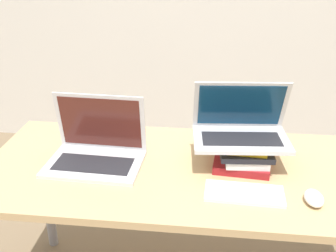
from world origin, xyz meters
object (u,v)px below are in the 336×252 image
(wireless_keyboard, at_px, (244,193))
(mouse, at_px, (314,198))
(book_stack, at_px, (243,151))
(laptop_on_books, at_px, (241,128))
(laptop_left, at_px, (97,150))

(wireless_keyboard, xyz_separation_m, mouse, (0.24, -0.02, 0.01))
(book_stack, distance_m, laptop_on_books, 0.11)
(book_stack, xyz_separation_m, wireless_keyboard, (-0.01, -0.24, -0.04))
(laptop_left, distance_m, laptop_on_books, 0.59)
(wireless_keyboard, relative_size, mouse, 2.84)
(laptop_left, bearing_deg, laptop_on_books, 6.01)
(laptop_left, distance_m, book_stack, 0.60)
(laptop_on_books, xyz_separation_m, mouse, (0.25, -0.25, -0.14))
(laptop_left, relative_size, wireless_keyboard, 1.36)
(wireless_keyboard, bearing_deg, book_stack, 88.49)
(laptop_left, xyz_separation_m, mouse, (0.82, -0.19, -0.04))
(laptop_left, relative_size, mouse, 3.85)
(mouse, bearing_deg, laptop_left, 166.81)
(laptop_on_books, height_order, mouse, laptop_on_books)
(laptop_on_books, bearing_deg, book_stack, 6.86)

